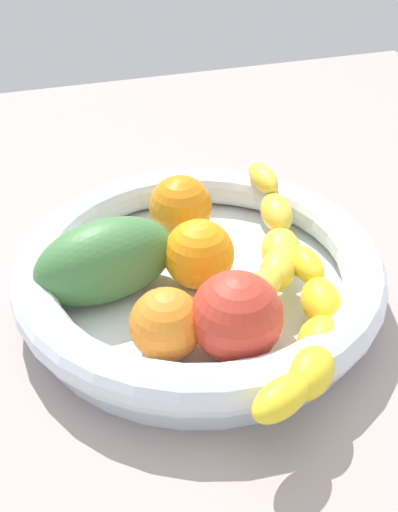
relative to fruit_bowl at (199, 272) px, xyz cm
name	(u,v)px	position (x,y,z in cm)	size (l,w,h in cm)	color
kitchen_counter	(199,309)	(0.00, 0.00, -4.41)	(120.00, 120.00, 3.00)	#A1928E
fruit_bowl	(199,272)	(0.00, 0.00, 0.00)	(33.34, 33.34, 5.62)	white
banana_draped_left	(275,239)	(7.44, 0.13, 2.02)	(11.49, 22.20, 5.85)	yellow
banana_draped_right	(312,334)	(5.22, -11.98, 1.56)	(12.85, 17.49, 4.82)	yellow
orange_front	(181,207)	(0.72, 8.25, 2.06)	(6.43, 6.43, 6.43)	orange
orange_mid_left	(166,324)	(-5.15, -7.69, 1.77)	(5.85, 5.85, 5.85)	orange
orange_mid_right	(199,254)	(0.02, 0.04, 2.04)	(6.38, 6.38, 6.38)	orange
mango_green	(106,261)	(-8.16, 1.26, 2.29)	(12.85, 6.89, 7.45)	#427C40
tomato_red	(234,317)	(-0.21, -9.30, 2.50)	(7.31, 7.31, 7.31)	red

